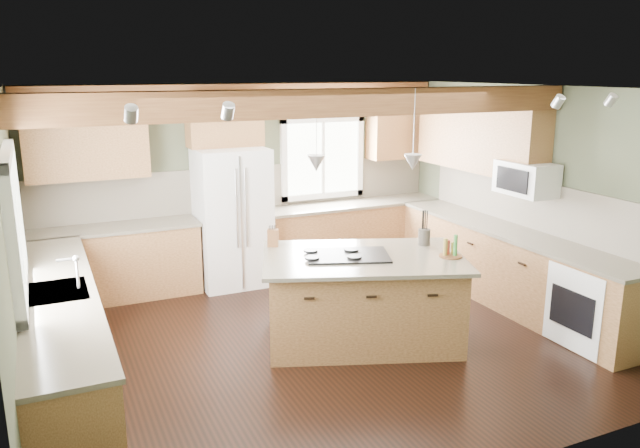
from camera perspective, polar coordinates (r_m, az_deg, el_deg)
name	(u,v)px	position (r m, az deg, el deg)	size (l,w,h in m)	color
floor	(322,340)	(6.68, 0.15, -10.58)	(5.60, 5.60, 0.00)	black
ceiling	(322,88)	(6.08, 0.17, 12.30)	(5.60, 5.60, 0.00)	silver
wall_back	(245,181)	(8.54, -6.91, 3.94)	(5.60, 5.60, 0.00)	#424934
wall_left	(13,254)	(5.72, -26.28, -2.51)	(5.00, 5.00, 0.00)	#424934
wall_right	(536,197)	(7.82, 19.14, 2.33)	(5.00, 5.00, 0.00)	#424934
ceiling_beam	(328,103)	(5.95, 0.77, 11.01)	(5.55, 0.26, 0.26)	#512B17
soffit_trim	(244,88)	(8.32, -6.94, 12.27)	(5.55, 0.20, 0.10)	#512B17
backsplash_back	(245,188)	(8.54, -6.86, 3.33)	(5.58, 0.03, 0.58)	brown
backsplash_right	(531,204)	(7.86, 18.76, 1.75)	(0.03, 3.70, 0.58)	brown
base_cab_back_left	(115,264)	(8.10, -18.21, -3.51)	(2.02, 0.60, 0.88)	brown
counter_back_left	(112,228)	(7.98, -18.46, -0.35)	(2.06, 0.64, 0.04)	#494135
base_cab_back_right	(351,235)	(9.02, 2.90, -1.04)	(2.62, 0.60, 0.88)	brown
counter_back_right	(352,204)	(8.91, 2.93, 1.82)	(2.66, 0.64, 0.04)	#494135
base_cab_left	(62,342)	(6.04, -22.50, -9.94)	(0.60, 3.70, 0.88)	brown
counter_left	(57,293)	(5.88, -22.92, -5.83)	(0.64, 3.74, 0.04)	#494135
base_cab_right	(508,268)	(7.87, 16.80, -3.91)	(0.60, 3.70, 0.88)	brown
counter_right	(511,232)	(7.74, 17.04, -0.67)	(0.64, 3.74, 0.04)	#494135
upper_cab_back_left	(86,141)	(7.90, -20.61, 7.10)	(1.40, 0.35, 0.90)	brown
upper_cab_over_fridge	(224,119)	(8.18, -8.73, 9.44)	(0.96, 0.35, 0.70)	brown
upper_cab_right	(479,136)	(8.28, 14.32, 7.84)	(0.35, 2.20, 0.90)	brown
upper_cab_back_corner	(398,127)	(9.25, 7.16, 8.77)	(0.90, 0.35, 0.90)	brown
window_left	(12,223)	(5.70, -26.34, 0.06)	(0.04, 1.60, 1.05)	white
window_back	(322,158)	(8.89, 0.19, 6.07)	(1.10, 0.04, 1.00)	white
sink	(57,292)	(5.87, -22.92, -5.78)	(0.50, 0.65, 0.03)	#262628
faucet	(77,274)	(5.83, -21.30, -4.26)	(0.02, 0.02, 0.28)	#B2B2B7
dishwasher	(73,415)	(4.87, -21.61, -15.95)	(0.60, 0.60, 0.84)	white
oven	(594,306)	(7.01, 23.75, -6.84)	(0.60, 0.72, 0.84)	white
microwave	(526,178)	(7.59, 18.34, 3.98)	(0.40, 0.70, 0.38)	white
pendant_left	(316,163)	(6.14, -0.34, 5.57)	(0.18, 0.18, 0.16)	#B2B2B7
pendant_right	(413,162)	(6.27, 8.48, 5.60)	(0.18, 0.18, 0.16)	#B2B2B7
refrigerator	(233,218)	(8.18, -8.00, 0.59)	(0.90, 0.74, 1.80)	silver
island	(362,300)	(6.56, 3.90, -6.94)	(1.92, 1.17, 0.88)	brown
island_top	(363,258)	(6.41, 3.96, -3.10)	(2.05, 1.30, 0.04)	#494135
cooktop	(348,255)	(6.38, 2.54, -2.87)	(0.83, 0.55, 0.02)	black
knife_block	(273,238)	(6.72, -4.34, -1.27)	(0.11, 0.09, 0.19)	brown
utensil_crock	(424,237)	(6.85, 9.50, -1.18)	(0.13, 0.13, 0.17)	#36312B
bottle_tray	(451,246)	(6.47, 11.89, -2.02)	(0.24, 0.24, 0.22)	brown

